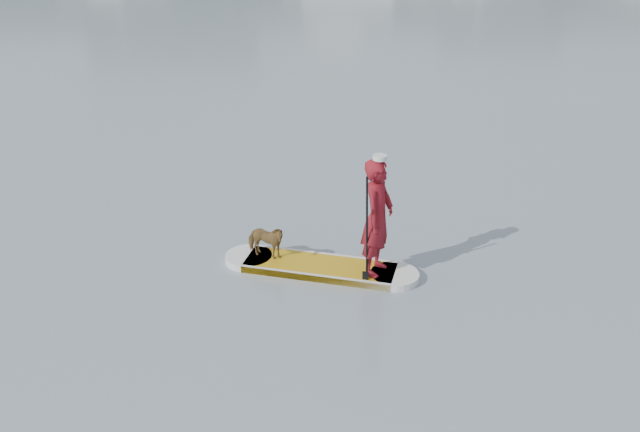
{
  "coord_description": "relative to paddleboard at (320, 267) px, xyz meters",
  "views": [
    {
      "loc": [
        1.88,
        -8.22,
        5.95
      ],
      "look_at": [
        1.99,
        2.08,
        1.0
      ],
      "focal_mm": 40.0,
      "sensor_mm": 36.0,
      "label": 1
    }
  ],
  "objects": [
    {
      "name": "ground",
      "position": [
        -1.99,
        -2.08,
        -0.06
      ],
      "size": [
        140.0,
        140.0,
        0.0
      ],
      "primitive_type": "plane",
      "color": "slate",
      "rests_on": "ground"
    },
    {
      "name": "paddle",
      "position": [
        0.72,
        -0.51,
        0.74
      ],
      "size": [
        0.11,
        0.3,
        2.0
      ],
      "rotation": [
        0.0,
        0.0,
        -0.26
      ],
      "color": "black",
      "rests_on": "ground"
    },
    {
      "name": "paddleboard",
      "position": [
        0.0,
        0.0,
        0.0
      ],
      "size": [
        3.22,
        1.44,
        0.12
      ],
      "rotation": [
        0.0,
        0.0,
        -0.26
      ],
      "color": "#C09212",
      "rests_on": "ground"
    },
    {
      "name": "dog",
      "position": [
        -0.91,
        0.24,
        0.37
      ],
      "size": [
        0.79,
        0.59,
        0.61
      ],
      "primitive_type": "imported",
      "rotation": [
        0.0,
        0.0,
        1.16
      ],
      "color": "brown",
      "rests_on": "paddleboard"
    },
    {
      "name": "white_cap",
      "position": [
        0.9,
        -0.24,
        2.03
      ],
      "size": [
        0.22,
        0.22,
        0.07
      ],
      "primitive_type": "cylinder",
      "color": "silver",
      "rests_on": "paddler"
    },
    {
      "name": "paddler",
      "position": [
        0.9,
        -0.24,
        1.03
      ],
      "size": [
        0.71,
        0.83,
        1.94
      ],
      "primitive_type": "imported",
      "rotation": [
        0.0,
        0.0,
        1.15
      ],
      "color": "maroon",
      "rests_on": "paddleboard"
    }
  ]
}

